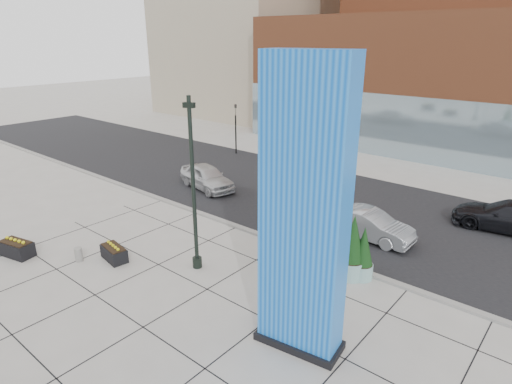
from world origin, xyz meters
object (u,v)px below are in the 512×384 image
Objects in this scene: overhead_street_sign at (299,184)px; concrete_bollard at (79,254)px; blue_pylon at (304,220)px; car_silver_mid at (369,225)px; public_art_sculpture at (298,237)px; car_white_west at (207,177)px; lamp_post at (194,203)px.

concrete_bollard is at bearing -135.92° from overhead_street_sign.
blue_pylon reaches higher than car_silver_mid.
public_art_sculpture reaches higher than car_silver_mid.
blue_pylon is 14.15× the size of concrete_bollard.
car_white_west is 1.05× the size of car_silver_mid.
overhead_street_sign is (-3.59, 5.11, -1.04)m from blue_pylon.
blue_pylon is at bearing 9.19° from concrete_bollard.
car_white_west reaches higher than concrete_bollard.
car_silver_mid is (11.26, -0.09, -0.06)m from car_white_west.
lamp_post is 10.28m from car_white_west.
lamp_post reaches higher than concrete_bollard.
concrete_bollard is at bearing -178.91° from blue_pylon.
lamp_post is at bearing 160.19° from blue_pylon.
concrete_bollard is 10.08m from overhead_street_sign.
lamp_post is 4.63m from public_art_sculpture.
blue_pylon reaches higher than public_art_sculpture.
overhead_street_sign is 4.61m from car_silver_mid.
blue_pylon is at bearing -55.70° from overhead_street_sign.
car_white_west reaches higher than car_silver_mid.
lamp_post is at bearing -123.48° from overhead_street_sign.
public_art_sculpture is 2.28m from overhead_street_sign.
car_silver_mid is at bearing -77.54° from car_white_west.
lamp_post is 1.59× the size of car_white_west.
concrete_bollard is at bearing -152.99° from car_white_west.
blue_pylon is at bearing -110.40° from car_white_west.
concrete_bollard is (-4.35, -2.94, -2.63)m from lamp_post.
overhead_street_sign is 0.89× the size of car_silver_mid.
lamp_post is 5.88m from concrete_bollard.
car_silver_mid is (4.34, 7.19, -2.24)m from lamp_post.
car_silver_mid is at bearing 85.38° from public_art_sculpture.
concrete_bollard is at bearing -127.73° from public_art_sculpture.
lamp_post is 1.56× the size of public_art_sculpture.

